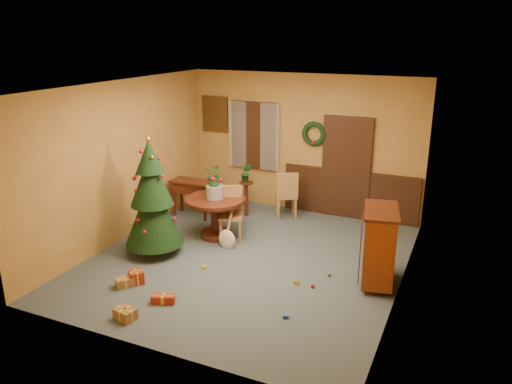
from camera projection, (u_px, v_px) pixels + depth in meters
The scene contains 21 objects.
room_envelope at pixel (311, 161), 10.40m from camera, with size 5.50×5.50×5.50m.
dining_table at pixel (216, 210), 9.26m from camera, with size 1.12×1.12×0.77m.
urn at pixel (215, 192), 9.15m from camera, with size 0.33×0.33×0.24m, color slate.
centerpiece_plant at pixel (215, 175), 9.05m from camera, with size 0.38×0.33×0.42m, color #1E4C23.
chair_near at pixel (231, 211), 9.21m from camera, with size 0.57×0.57×1.00m.
chair_far at pixel (287, 193), 10.20m from camera, with size 0.59×0.59×1.00m.
guitar at pixel (227, 228), 8.83m from camera, with size 0.33×0.15×0.77m, color #EDE2C6, non-canonical shape.
plant_stand at pixel (246, 195), 10.35m from camera, with size 0.28×0.28×0.73m.
stand_plant at pixel (246, 173), 10.21m from camera, with size 0.22×0.18×0.40m, color #19471E.
christmas_tree at pixel (152, 199), 8.44m from camera, with size 1.01×1.01×2.07m.
writing_desk at pixel (192, 189), 10.31m from camera, with size 0.87×0.44×0.77m.
sideboard at pixel (379, 245), 7.50m from camera, with size 0.68×1.02×1.20m.
gift_a at pixel (125, 314), 6.72m from camera, with size 0.32×0.26×0.15m.
gift_b at pixel (137, 277), 7.66m from camera, with size 0.29×0.29×0.21m.
gift_c at pixel (125, 282), 7.57m from camera, with size 0.31×0.32×0.15m.
gift_d at pixel (163, 299), 7.12m from camera, with size 0.36×0.25×0.12m.
toy_a at pixel (286, 316), 6.75m from camera, with size 0.08×0.05×0.05m, color #2547A3.
toy_b at pixel (329, 274), 7.90m from camera, with size 0.06×0.06×0.06m, color green.
toy_c at pixel (204, 267), 8.15m from camera, with size 0.08×0.05×0.05m, color gold.
toy_d at pixel (313, 286), 7.54m from camera, with size 0.06×0.06×0.06m, color red.
toy_e at pixel (297, 283), 7.65m from camera, with size 0.08×0.05×0.05m, color gold.
Camera 1 is at (3.28, -6.98, 3.72)m, focal length 35.00 mm.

